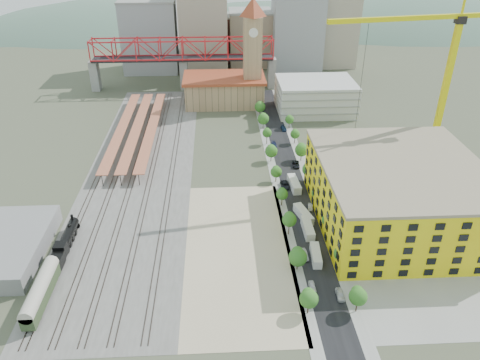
{
  "coord_description": "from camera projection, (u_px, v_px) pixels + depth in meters",
  "views": [
    {
      "loc": [
        -8.72,
        -130.94,
        77.83
      ],
      "look_at": [
        -2.41,
        -10.92,
        10.0
      ],
      "focal_mm": 35.0,
      "sensor_mm": 36.0,
      "label": 1
    }
  ],
  "objects": [
    {
      "name": "construction_building",
      "position": [
        398.0,
        193.0,
        132.43
      ],
      "size": [
        44.6,
        50.6,
        18.8
      ],
      "color": "#FEFF15",
      "rests_on": "ground"
    },
    {
      "name": "construction_pad",
      "position": [
        403.0,
        221.0,
        137.18
      ],
      "size": [
        50.0,
        90.0,
        0.06
      ],
      "primitive_type": "cube",
      "color": "gray",
      "rests_on": "ground"
    },
    {
      "name": "station_hall",
      "position": [
        224.0,
        90.0,
        220.33
      ],
      "size": [
        38.0,
        24.0,
        13.1
      ],
      "color": "tan",
      "rests_on": "ground"
    },
    {
      "name": "site_trailer_d",
      "position": [
        294.0,
        184.0,
        153.18
      ],
      "size": [
        3.33,
        10.21,
        2.75
      ],
      "primitive_type": "cube",
      "rotation": [
        0.0,
        0.0,
        0.07
      ],
      "color": "silver",
      "rests_on": "ground"
    },
    {
      "name": "ground",
      "position": [
        246.0,
        190.0,
        152.53
      ],
      "size": [
        400.0,
        400.0,
        0.0
      ],
      "primitive_type": "plane",
      "color": "#474C38",
      "rests_on": "ground"
    },
    {
      "name": "sidewalk_east",
      "position": [
        303.0,
        167.0,
        166.55
      ],
      "size": [
        3.0,
        170.0,
        0.04
      ],
      "primitive_type": "cube",
      "color": "gray",
      "rests_on": "ground"
    },
    {
      "name": "sidewalk_west",
      "position": [
        272.0,
        168.0,
        166.04
      ],
      "size": [
        3.0,
        170.0,
        0.04
      ],
      "primitive_type": "cube",
      "color": "gray",
      "rests_on": "ground"
    },
    {
      "name": "site_trailer_b",
      "position": [
        308.0,
        228.0,
        131.53
      ],
      "size": [
        2.51,
        9.44,
        2.58
      ],
      "primitive_type": "cube",
      "rotation": [
        0.0,
        0.0,
        0.0
      ],
      "color": "silver",
      "rests_on": "ground"
    },
    {
      "name": "warehouse",
      "position": [
        1.0,
        247.0,
        122.2
      ],
      "size": [
        22.0,
        32.0,
        5.0
      ],
      "primitive_type": "cube",
      "color": "gray",
      "rests_on": "ground"
    },
    {
      "name": "street_asphalt",
      "position": [
        288.0,
        167.0,
        166.29
      ],
      "size": [
        12.0,
        170.0,
        0.06
      ],
      "primitive_type": "cube",
      "color": "black",
      "rests_on": "ground"
    },
    {
      "name": "clock_tower",
      "position": [
        253.0,
        43.0,
        208.36
      ],
      "size": [
        12.0,
        12.0,
        52.0
      ],
      "color": "tan",
      "rests_on": "ground"
    },
    {
      "name": "dirt_lot",
      "position": [
        238.0,
        250.0,
        124.94
      ],
      "size": [
        28.0,
        67.0,
        0.06
      ],
      "primitive_type": "cube",
      "color": "tan",
      "rests_on": "ground"
    },
    {
      "name": "car_3",
      "position": [
        274.0,
        145.0,
        180.84
      ],
      "size": [
        2.17,
        5.01,
        1.44
      ],
      "primitive_type": "imported",
      "rotation": [
        0.0,
        0.0,
        -0.03
      ],
      "color": "navy",
      "rests_on": "ground"
    },
    {
      "name": "car_6",
      "position": [
        296.0,
        164.0,
        166.68
      ],
      "size": [
        2.77,
        5.41,
        1.46
      ],
      "primitive_type": "imported",
      "rotation": [
        0.0,
        0.0,
        -0.07
      ],
      "color": "black",
      "rests_on": "ground"
    },
    {
      "name": "skyline",
      "position": [
        243.0,
        28.0,
        265.42
      ],
      "size": [
        133.0,
        46.0,
        60.0
      ],
      "color": "#9EA0A3",
      "rests_on": "ground"
    },
    {
      "name": "car_7",
      "position": [
        284.0,
        128.0,
        195.2
      ],
      "size": [
        2.26,
        4.98,
        1.42
      ],
      "primitive_type": "imported",
      "rotation": [
        0.0,
        0.0,
        0.06
      ],
      "color": "navy",
      "rests_on": "ground"
    },
    {
      "name": "site_trailer_c",
      "position": [
        303.0,
        214.0,
        137.79
      ],
      "size": [
        4.91,
        9.71,
        2.57
      ],
      "primitive_type": "cube",
      "rotation": [
        0.0,
        0.0,
        0.27
      ],
      "color": "silver",
      "rests_on": "ground"
    },
    {
      "name": "car_0",
      "position": [
        312.0,
        287.0,
        111.73
      ],
      "size": [
        1.54,
        3.83,
        1.31
      ],
      "primitive_type": "imported",
      "rotation": [
        0.0,
        0.0,
        0.0
      ],
      "color": "silver",
      "rests_on": "ground"
    },
    {
      "name": "site_trailer_a",
      "position": [
        316.0,
        255.0,
        121.29
      ],
      "size": [
        2.94,
        8.87,
        2.39
      ],
      "primitive_type": "cube",
      "rotation": [
        0.0,
        0.0,
        -0.08
      ],
      "color": "silver",
      "rests_on": "ground"
    },
    {
      "name": "tower_crane",
      "position": [
        439.0,
        65.0,
        144.94
      ],
      "size": [
        56.75,
        11.35,
        61.06
      ],
      "color": "yellow",
      "rests_on": "ground"
    },
    {
      "name": "car_5",
      "position": [
        310.0,
        207.0,
        142.42
      ],
      "size": [
        2.0,
        4.12,
        1.3
      ],
      "primitive_type": "imported",
      "rotation": [
        0.0,
        0.0,
        -0.16
      ],
      "color": "#9D9DA2",
      "rests_on": "ground"
    },
    {
      "name": "parking_garage",
      "position": [
        315.0,
        96.0,
        211.61
      ],
      "size": [
        34.0,
        26.0,
        14.0
      ],
      "primitive_type": "cube",
      "color": "silver",
      "rests_on": "ground"
    },
    {
      "name": "car_2",
      "position": [
        285.0,
        185.0,
        153.74
      ],
      "size": [
        2.68,
        5.64,
        1.55
      ],
      "primitive_type": "imported",
      "rotation": [
        0.0,
        0.0,
        0.02
      ],
      "color": "black",
      "rests_on": "ground"
    },
    {
      "name": "car_4",
      "position": [
        340.0,
        295.0,
        109.27
      ],
      "size": [
        1.84,
        4.37,
        1.48
      ],
      "primitive_type": "imported",
      "rotation": [
        0.0,
        0.0,
        -0.02
      ],
      "color": "silver",
      "rests_on": "ground"
    },
    {
      "name": "car_1",
      "position": [
        304.0,
        255.0,
        122.16
      ],
      "size": [
        2.07,
        4.91,
        1.58
      ],
      "primitive_type": "imported",
      "rotation": [
        0.0,
        0.0,
        0.09
      ],
      "color": "#AEAFB4",
      "rests_on": "ground"
    },
    {
      "name": "locomotive",
      "position": [
        65.0,
        243.0,
        124.14
      ],
      "size": [
        2.98,
        23.02,
        5.75
      ],
      "color": "black",
      "rests_on": "ground"
    },
    {
      "name": "ballast_strip",
      "position": [
        142.0,
        168.0,
        166.09
      ],
      "size": [
        36.0,
        165.0,
        0.06
      ],
      "primitive_type": "cube",
      "color": "#605E59",
      "rests_on": "ground"
    },
    {
      "name": "street_trees",
      "position": [
        292.0,
        181.0,
        157.61
      ],
      "size": [
        15.4,
        124.4,
        8.0
      ],
      "color": "#2D5C1B",
      "rests_on": "ground"
    },
    {
      "name": "distant_hills",
      "position": [
        277.0,
        117.0,
        419.81
      ],
      "size": [
        647.0,
        264.0,
        227.0
      ],
      "color": "#4C6B59",
      "rests_on": "ground"
    },
    {
      "name": "coach",
      "position": [
        41.0,
        292.0,
        106.63
      ],
      "size": [
        3.3,
        19.18,
        6.02
      ],
      "color": "#27391F",
      "rests_on": "ground"
    },
    {
      "name": "rail_tracks",
      "position": [
        136.0,
        167.0,
        165.95
      ],
      "size": [
        26.56,
        160.0,
        0.18
      ],
      "color": "#382B23",
      "rests_on": "ground"
    },
    {
      "name": "platform_canopies",
      "position": [
        137.0,
        127.0,
        187.83
      ],
      "size": [
        16.0,
        80.0,
        4.12
      ],
      "color": "#B06443",
      "rests_on": "ground"
    },
    {
      "name": "truss_bridge",
      "position": [
        183.0,
        52.0,
        233.43
      ],
      "size": [
        94.0,
        9.6,
        25.6
      ],
      "color": "gray",
      "rests_on": "ground"
    }
  ]
}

